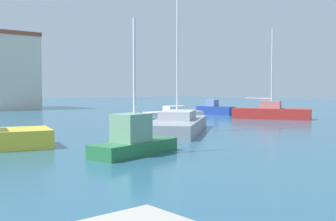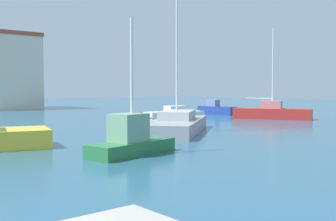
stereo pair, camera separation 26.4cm
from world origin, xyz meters
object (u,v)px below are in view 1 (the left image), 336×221
sailboat_red_outer_mooring (271,112)px  sailboat_grey_far_left (177,124)px  motorboat_white_mid_harbor (174,114)px  motorboat_blue_distant_east (215,109)px  sailboat_green_inner_mooring (133,140)px

sailboat_red_outer_mooring → sailboat_grey_far_left: bearing=-168.2°
sailboat_red_outer_mooring → motorboat_white_mid_harbor: (-5.80, 6.77, -0.21)m
sailboat_red_outer_mooring → motorboat_blue_distant_east: sailboat_red_outer_mooring is taller
sailboat_grey_far_left → motorboat_blue_distant_east: sailboat_grey_far_left is taller
sailboat_red_outer_mooring → sailboat_green_inner_mooring: (-21.55, -8.36, 0.04)m
sailboat_grey_far_left → motorboat_blue_distant_east: size_ratio=3.23×
motorboat_blue_distant_east → sailboat_grey_far_left: bearing=-144.8°
motorboat_white_mid_harbor → sailboat_green_inner_mooring: size_ratio=1.02×
motorboat_blue_distant_east → sailboat_green_inner_mooring: 27.39m
sailboat_red_outer_mooring → sailboat_green_inner_mooring: size_ratio=1.42×
motorboat_white_mid_harbor → sailboat_green_inner_mooring: sailboat_green_inner_mooring is taller
motorboat_white_mid_harbor → sailboat_red_outer_mooring: bearing=-49.4°
sailboat_grey_far_left → sailboat_green_inner_mooring: bearing=-143.8°
sailboat_red_outer_mooring → sailboat_green_inner_mooring: bearing=-158.8°
sailboat_grey_far_left → sailboat_green_inner_mooring: 9.13m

